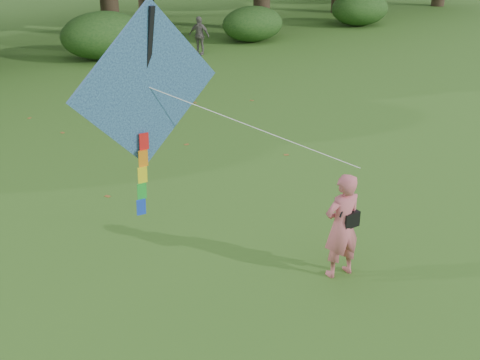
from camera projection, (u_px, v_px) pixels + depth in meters
ground at (359, 295)px, 9.59m from camera, size 100.00×100.00×0.00m
man_kite_flyer at (342, 226)px, 9.77m from camera, size 0.71×0.51×1.84m
bystander_right at (199, 35)px, 25.00m from camera, size 0.82×0.98×1.57m
crossbody_bag at (349, 218)px, 9.75m from camera, size 0.43×0.20×0.72m
flying_kite at (147, 90)px, 8.47m from camera, size 4.15×1.69×3.22m
shrub_band at (12, 49)px, 22.21m from camera, size 39.15×3.22×1.88m
fallen_leaves at (225, 170)px, 14.12m from camera, size 7.56×15.23×0.01m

